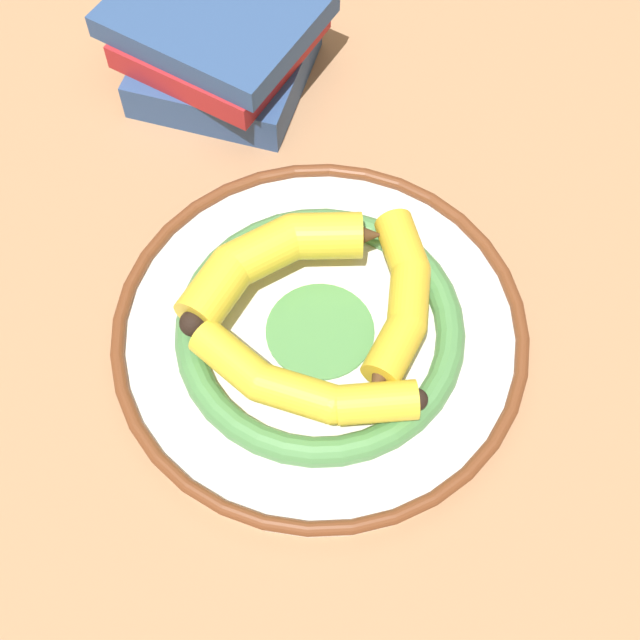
% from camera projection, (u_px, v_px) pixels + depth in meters
% --- Properties ---
extents(ground_plane, '(2.80, 2.80, 0.00)m').
position_uv_depth(ground_plane, '(342.00, 389.00, 0.75)').
color(ground_plane, '#A87A56').
extents(decorative_bowl, '(0.35, 0.35, 0.04)m').
position_uv_depth(decorative_bowl, '(320.00, 333.00, 0.75)').
color(decorative_bowl, white).
rests_on(decorative_bowl, ground_plane).
extents(banana_a, '(0.06, 0.18, 0.03)m').
position_uv_depth(banana_a, '(402.00, 300.00, 0.73)').
color(banana_a, gold).
rests_on(banana_a, decorative_bowl).
extents(banana_b, '(0.15, 0.14, 0.04)m').
position_uv_depth(banana_b, '(272.00, 257.00, 0.74)').
color(banana_b, yellow).
rests_on(banana_b, decorative_bowl).
extents(banana_c, '(0.20, 0.07, 0.03)m').
position_uv_depth(banana_c, '(296.00, 384.00, 0.69)').
color(banana_c, yellow).
rests_on(banana_c, decorative_bowl).
extents(book_stack, '(0.22, 0.20, 0.09)m').
position_uv_depth(book_stack, '(219.00, 42.00, 0.88)').
color(book_stack, '#2D4C84').
rests_on(book_stack, ground_plane).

